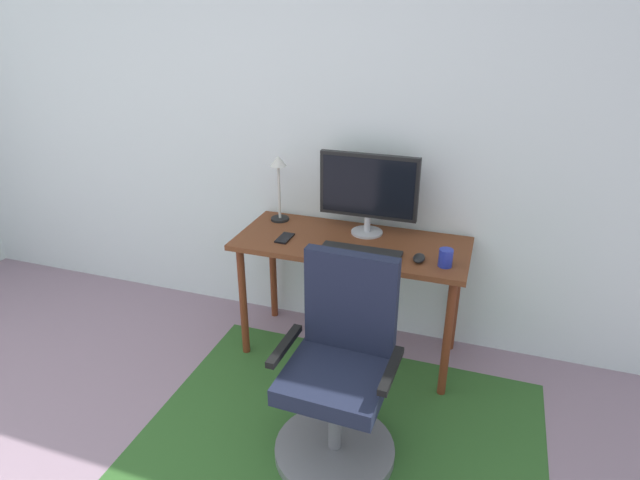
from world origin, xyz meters
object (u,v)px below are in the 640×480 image
object	(u,v)px
keyboard	(361,252)
desk_lamp	(279,177)
computer_mouse	(419,258)
cell_phone	(285,238)
desk	(351,256)
coffee_cup	(446,258)
office_chair	(339,385)
monitor	(368,189)

from	to	relation	value
keyboard	desk_lamp	world-z (taller)	desk_lamp
computer_mouse	desk_lamp	size ratio (longest dim) A/B	0.26
computer_mouse	cell_phone	bearing A→B (deg)	177.16
desk	cell_phone	world-z (taller)	cell_phone
desk	computer_mouse	size ratio (longest dim) A/B	12.35
coffee_cup	office_chair	world-z (taller)	office_chair
desk_lamp	desk	bearing A→B (deg)	-18.18
keyboard	computer_mouse	bearing A→B (deg)	1.78
coffee_cup	monitor	bearing A→B (deg)	149.72
desk	cell_phone	bearing A→B (deg)	-166.39
keyboard	coffee_cup	bearing A→B (deg)	-0.68
monitor	computer_mouse	size ratio (longest dim) A/B	5.34
monitor	coffee_cup	world-z (taller)	monitor
monitor	coffee_cup	size ratio (longest dim) A/B	6.04
desk_lamp	office_chair	distance (m)	1.30
desk	computer_mouse	bearing A→B (deg)	-17.75
monitor	office_chair	xyz separation A→B (m)	(0.11, -0.89, -0.63)
coffee_cup	office_chair	size ratio (longest dim) A/B	0.10
coffee_cup	cell_phone	size ratio (longest dim) A/B	0.66
computer_mouse	keyboard	bearing A→B (deg)	-178.22
keyboard	office_chair	xyz separation A→B (m)	(0.08, -0.62, -0.37)
desk	computer_mouse	xyz separation A→B (m)	(0.39, -0.13, 0.11)
desk	monitor	size ratio (longest dim) A/B	2.31
coffee_cup	desk_lamp	size ratio (longest dim) A/B	0.23
monitor	computer_mouse	xyz separation A→B (m)	(0.34, -0.26, -0.25)
desk	office_chair	bearing A→B (deg)	-77.83
desk	cell_phone	xyz separation A→B (m)	(-0.36, -0.09, 0.09)
keyboard	cell_phone	distance (m)	0.45
desk	keyboard	size ratio (longest dim) A/B	2.99
cell_phone	desk_lamp	bearing A→B (deg)	118.79
desk	desk_lamp	distance (m)	0.63
desk_lamp	office_chair	world-z (taller)	desk_lamp
coffee_cup	cell_phone	world-z (taller)	coffee_cup
monitor	desk_lamp	bearing A→B (deg)	177.14
cell_phone	desk	bearing A→B (deg)	14.45
monitor	desk_lamp	distance (m)	0.55
desk	monitor	distance (m)	0.38
computer_mouse	coffee_cup	world-z (taller)	coffee_cup
monitor	keyboard	xyz separation A→B (m)	(0.03, -0.27, -0.26)
monitor	desk	bearing A→B (deg)	-111.04
monitor	cell_phone	bearing A→B (deg)	-151.71
keyboard	computer_mouse	world-z (taller)	computer_mouse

